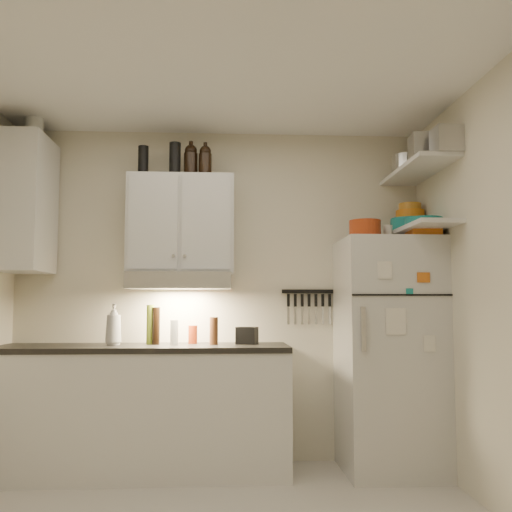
{
  "coord_description": "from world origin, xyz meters",
  "views": [
    {
      "loc": [
        0.03,
        -3.03,
        1.21
      ],
      "look_at": [
        0.25,
        0.9,
        1.55
      ],
      "focal_mm": 40.0,
      "sensor_mm": 36.0,
      "label": 1
    }
  ],
  "objects": [
    {
      "name": "back_wall",
      "position": [
        0.0,
        1.51,
        1.3
      ],
      "size": [
        3.2,
        0.02,
        2.6
      ],
      "primitive_type": "cube",
      "color": "beige",
      "rests_on": "ground"
    },
    {
      "name": "range_hood",
      "position": [
        -0.3,
        1.27,
        1.39
      ],
      "size": [
        0.76,
        0.46,
        0.12
      ],
      "primitive_type": "cube",
      "color": "silver",
      "rests_on": "back_wall"
    },
    {
      "name": "soap_bottle",
      "position": [
        -0.77,
        1.21,
        1.09
      ],
      "size": [
        0.17,
        0.17,
        0.34
      ],
      "primitive_type": "imported",
      "rotation": [
        0.0,
        0.0,
        0.35
      ],
      "color": "silver",
      "rests_on": "countertop"
    },
    {
      "name": "plates",
      "position": [
        1.48,
        1.0,
        1.81
      ],
      "size": [
        0.27,
        0.27,
        0.07
      ],
      "primitive_type": "cylinder",
      "rotation": [
        0.0,
        0.0,
        -0.01
      ],
      "color": "#17827F",
      "rests_on": "shelf_lo"
    },
    {
      "name": "growler_b",
      "position": [
        -0.12,
        1.26,
        2.32
      ],
      "size": [
        0.1,
        0.1,
        0.23
      ],
      "primitive_type": null,
      "rotation": [
        0.0,
        0.0,
        0.04
      ],
      "color": "black",
      "rests_on": "upper_cabinet"
    },
    {
      "name": "upper_cabinet",
      "position": [
        -0.3,
        1.33,
        1.83
      ],
      "size": [
        0.8,
        0.33,
        0.75
      ],
      "primitive_type": "cube",
      "color": "silver",
      "rests_on": "back_wall"
    },
    {
      "name": "thermos_b",
      "position": [
        -0.6,
        1.31,
        2.31
      ],
      "size": [
        0.09,
        0.09,
        0.23
      ],
      "primitive_type": "cylinder",
      "rotation": [
        0.0,
        0.0,
        0.2
      ],
      "color": "black",
      "rests_on": "upper_cabinet"
    },
    {
      "name": "ceiling",
      "position": [
        0.0,
        0.0,
        2.61
      ],
      "size": [
        3.2,
        3.0,
        0.02
      ],
      "primitive_type": "cube",
      "color": "white",
      "rests_on": "ground"
    },
    {
      "name": "tin_b",
      "position": [
        1.52,
        0.62,
        2.31
      ],
      "size": [
        0.18,
        0.18,
        0.18
      ],
      "primitive_type": "cube",
      "rotation": [
        0.0,
        0.0,
        0.0
      ],
      "color": "#AAAAAD",
      "rests_on": "shelf_hi"
    },
    {
      "name": "side_jar",
      "position": [
        -1.39,
        1.19,
        2.53
      ],
      "size": [
        0.14,
        0.14,
        0.17
      ],
      "primitive_type": "cylinder",
      "rotation": [
        0.0,
        0.0,
        -0.08
      ],
      "color": "silver",
      "rests_on": "side_cabinet"
    },
    {
      "name": "shelf_lo",
      "position": [
        1.45,
        1.02,
        1.76
      ],
      "size": [
        0.3,
        0.95,
        0.03
      ],
      "primitive_type": "cube",
      "color": "silver",
      "rests_on": "right_wall"
    },
    {
      "name": "caddy",
      "position": [
        0.2,
        1.26,
        0.98
      ],
      "size": [
        0.18,
        0.15,
        0.13
      ],
      "primitive_type": "cube",
      "rotation": [
        0.0,
        0.0,
        -0.35
      ],
      "color": "black",
      "rests_on": "countertop"
    },
    {
      "name": "dutch_oven",
      "position": [
        1.07,
        1.1,
        1.77
      ],
      "size": [
        0.3,
        0.3,
        0.14
      ],
      "primitive_type": "cylinder",
      "rotation": [
        0.0,
        0.0,
        -0.35
      ],
      "color": "#A33413",
      "rests_on": "fridge"
    },
    {
      "name": "knife_strip",
      "position": [
        0.7,
        1.49,
        1.32
      ],
      "size": [
        0.42,
        0.02,
        0.03
      ],
      "primitive_type": "cube",
      "color": "black",
      "rests_on": "back_wall"
    },
    {
      "name": "base_cabinet",
      "position": [
        -0.55,
        1.2,
        0.44
      ],
      "size": [
        2.1,
        0.6,
        0.88
      ],
      "primitive_type": "cube",
      "color": "silver",
      "rests_on": "floor"
    },
    {
      "name": "thermos_a",
      "position": [
        -0.35,
        1.27,
        2.33
      ],
      "size": [
        0.11,
        0.11,
        0.25
      ],
      "primitive_type": "cylinder",
      "rotation": [
        0.0,
        0.0,
        -0.27
      ],
      "color": "black",
      "rests_on": "upper_cabinet"
    },
    {
      "name": "shelf_hi",
      "position": [
        1.45,
        1.02,
        2.2
      ],
      "size": [
        0.3,
        0.95,
        0.03
      ],
      "primitive_type": "cube",
      "color": "silver",
      "rests_on": "right_wall"
    },
    {
      "name": "countertop",
      "position": [
        -0.55,
        1.2,
        0.9
      ],
      "size": [
        2.1,
        0.62,
        0.04
      ],
      "primitive_type": "cube",
      "color": "black",
      "rests_on": "base_cabinet"
    },
    {
      "name": "vinegar_bottle",
      "position": [
        -0.47,
        1.25,
        1.06
      ],
      "size": [
        0.06,
        0.06,
        0.28
      ],
      "primitive_type": "cylinder",
      "rotation": [
        0.0,
        0.0,
        -0.05
      ],
      "color": "black",
      "rests_on": "countertop"
    },
    {
      "name": "growler_a",
      "position": [
        -0.23,
        1.3,
        2.33
      ],
      "size": [
        0.12,
        0.12,
        0.25
      ],
      "primitive_type": null,
      "rotation": [
        0.0,
        0.0,
        0.12
      ],
      "color": "black",
      "rests_on": "upper_cabinet"
    },
    {
      "name": "bowl_orange",
      "position": [
        1.49,
        1.32,
        1.92
      ],
      "size": [
        0.22,
        0.22,
        0.07
      ],
      "primitive_type": "cylinder",
      "color": "orange",
      "rests_on": "bowl_teal"
    },
    {
      "name": "clear_bottle",
      "position": [
        -0.33,
        1.23,
        1.01
      ],
      "size": [
        0.07,
        0.07,
        0.18
      ],
      "primitive_type": "cylinder",
      "rotation": [
        0.0,
        0.0,
        -0.11
      ],
      "color": "silver",
      "rests_on": "countertop"
    },
    {
      "name": "tin_a",
      "position": [
        1.46,
        0.88,
        2.32
      ],
      "size": [
        0.22,
        0.21,
        0.21
      ],
      "primitive_type": "cube",
      "rotation": [
        0.0,
        0.0,
        -0.08
      ],
      "color": "#AAAAAD",
      "rests_on": "shelf_hi"
    },
    {
      "name": "fridge",
      "position": [
        1.25,
        1.16,
        0.85
      ],
      "size": [
        0.7,
        0.68,
        1.7
      ],
      "primitive_type": "cube",
      "color": "silver",
      "rests_on": "floor"
    },
    {
      "name": "bowl_teal",
      "position": [
        1.47,
        1.31,
        1.83
      ],
      "size": [
        0.28,
        0.28,
        0.11
      ],
      "primitive_type": "cylinder",
      "color": "#17827F",
      "rests_on": "shelf_lo"
    },
    {
      "name": "side_cabinet",
      "position": [
        -1.44,
        1.2,
        1.95
      ],
      "size": [
        0.33,
        0.55,
        1.0
      ],
      "primitive_type": "cube",
      "color": "silver",
      "rests_on": "left_wall"
    },
    {
      "name": "oil_bottle",
      "position": [
        -0.52,
        1.28,
        1.07
      ],
      "size": [
        0.06,
        0.06,
        0.29
      ],
      "primitive_type": "cylinder",
      "rotation": [
        0.0,
        0.0,
        -0.13
      ],
      "color": "#5F731C",
      "rests_on": "countertop"
    },
    {
      "name": "bowl_yellow",
      "position": [
        1.49,
        1.32,
        1.98
      ],
      "size": [
        0.17,
        0.17,
        0.06
      ],
      "primitive_type": "cylinder",
      "color": "#BB7621",
      "rests_on": "bowl_orange"
    },
    {
      "name": "red_jar",
      "position": [
        -0.2,
        1.33,
        0.99
      ],
      "size": [
        0.07,
        0.07,
        0.14
      ],
      "primitive_type": "cylinder",
      "rotation": [
        0.0,
        0.0,
        -0.02
      ],
      "color": "#A33413",
      "rests_on": "countertop"
    },
    {
      "name": "book_stack",
      "position": [
        1.46,
        0.97,
        1.74
      ],
      "size": [
        0.23,
        0.28,
        0.09
      ],
      "primitive_type": "cube",
      "rotation": [
        0.0,
        0.0,
        -0.09
      ],
      "color": "#CA6319",
      "rests_on": "fridge"
    },
    {
      "name": "stock_pot",
      "position": [
        1.47,
        1.31,
        2.3
      ],
      "size": [
        0.25,
        0.25,
        0.17
      ],
      "primitive_type": "cylinder",
      "rotation": [
        0.0,
        0.0,
        -0.06
      ],
      "color": "silver",
      "rests_on": "shelf_hi"
    },
    {
      "name": "pepper_mill",
      "position": [
        -0.04,
        1.22,
        1.02
      ],
      "size": [
        0.06,
        0.06,
        0.2
      ],
      "primitive_type": "cylinder",
      "rotation": [
        0.0,
        0.0,
        -0.02
      ],
      "color": "brown",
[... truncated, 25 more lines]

